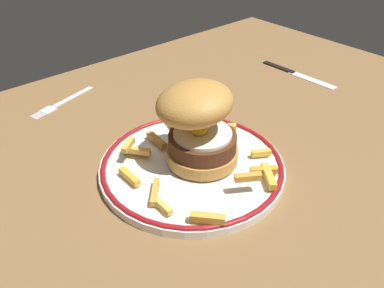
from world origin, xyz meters
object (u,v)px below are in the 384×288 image
burger (198,123)px  knife (292,72)px  fork (62,102)px  dinner_plate (192,165)px

burger → knife: size_ratio=0.85×
burger → fork: burger is taller
fork → knife: 48.13cm
dinner_plate → burger: burger is taller
knife → burger: bearing=-163.5°
burger → fork: bearing=101.0°
burger → fork: 32.84cm
dinner_plate → burger: size_ratio=1.75×
dinner_plate → knife: size_ratio=1.47×
dinner_plate → knife: 40.25cm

